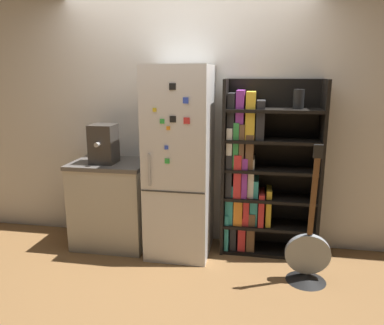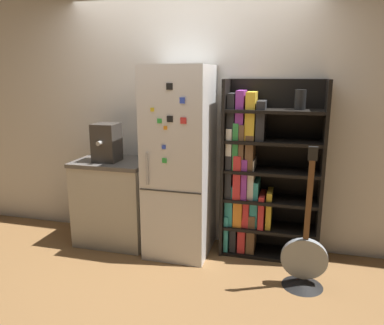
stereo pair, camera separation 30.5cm
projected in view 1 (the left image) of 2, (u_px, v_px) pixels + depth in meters
name	position (u px, v px, depth m)	size (l,w,h in m)	color
ground_plane	(178.00, 255.00, 3.72)	(16.00, 16.00, 0.00)	olive
wall_back	(186.00, 120.00, 3.88)	(8.00, 0.05, 2.60)	silver
refrigerator	(180.00, 162.00, 3.64)	(0.60, 0.66, 1.85)	silver
bookshelf	(256.00, 174.00, 3.70)	(0.93, 0.36, 1.72)	black
kitchen_counter	(112.00, 203.00, 3.91)	(0.76, 0.59, 0.89)	#BCB7A8
espresso_machine	(104.00, 144.00, 3.71)	(0.24, 0.30, 0.39)	#38332D
guitar	(307.00, 263.00, 3.23)	(0.38, 0.35, 1.24)	black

